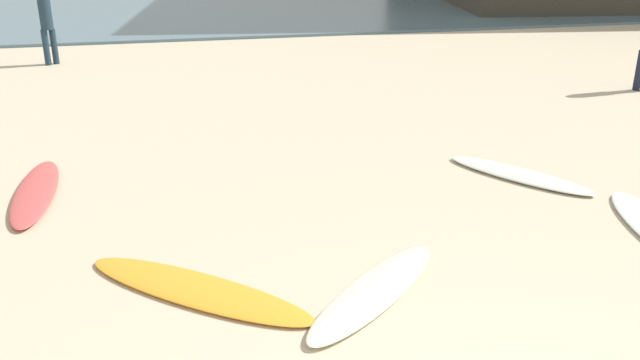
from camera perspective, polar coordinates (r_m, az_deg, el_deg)
surfboard_0 at (r=6.38m, az=-10.42°, el=-9.13°), size 2.25×2.01×0.06m
surfboard_2 at (r=6.26m, az=4.69°, el=-9.33°), size 1.87×1.80×0.09m
surfboard_3 at (r=9.32m, az=16.54°, el=0.44°), size 1.58×2.01×0.08m
surfboard_4 at (r=9.08m, az=-22.99°, el=-0.91°), size 0.52×2.28×0.09m
beachgoer_far at (r=17.03m, az=-22.19°, el=12.23°), size 0.39×0.39×1.71m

